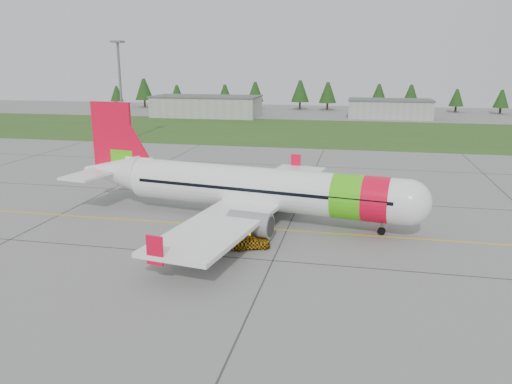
# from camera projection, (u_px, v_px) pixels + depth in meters

# --- Properties ---
(ground) EXTENTS (320.00, 320.00, 0.00)m
(ground) POSITION_uv_depth(u_px,v_px,m) (161.00, 252.00, 43.68)
(ground) COLOR gray
(ground) RESTS_ON ground
(aircraft) EXTENTS (38.91, 36.27, 11.84)m
(aircraft) POSITION_uv_depth(u_px,v_px,m) (253.00, 188.00, 51.79)
(aircraft) COLOR white
(aircraft) RESTS_ON ground
(follow_me_car) EXTENTS (1.71, 1.84, 3.68)m
(follow_me_car) POSITION_uv_depth(u_px,v_px,m) (250.00, 229.00, 43.98)
(follow_me_car) COLOR #E6A40C
(follow_me_car) RESTS_ON ground
(service_van) EXTENTS (1.70, 1.66, 3.85)m
(service_van) POSITION_uv_depth(u_px,v_px,m) (133.00, 137.00, 98.40)
(service_van) COLOR silver
(service_van) RESTS_ON ground
(grass_strip) EXTENTS (320.00, 50.00, 0.03)m
(grass_strip) POSITION_uv_depth(u_px,v_px,m) (291.00, 131.00, 121.38)
(grass_strip) COLOR #30561E
(grass_strip) RESTS_ON ground
(taxi_guideline) EXTENTS (120.00, 0.25, 0.02)m
(taxi_guideline) POSITION_uv_depth(u_px,v_px,m) (191.00, 224.00, 51.26)
(taxi_guideline) COLOR gold
(taxi_guideline) RESTS_ON ground
(hangar_west) EXTENTS (32.00, 14.00, 6.00)m
(hangar_west) POSITION_uv_depth(u_px,v_px,m) (207.00, 107.00, 153.11)
(hangar_west) COLOR #A8A8A3
(hangar_west) RESTS_ON ground
(hangar_east) EXTENTS (24.00, 12.00, 5.20)m
(hangar_east) POSITION_uv_depth(u_px,v_px,m) (390.00, 109.00, 149.89)
(hangar_east) COLOR #A8A8A3
(hangar_east) RESTS_ON ground
(floodlight_mast) EXTENTS (0.50, 0.50, 20.00)m
(floodlight_mast) POSITION_uv_depth(u_px,v_px,m) (121.00, 93.00, 102.48)
(floodlight_mast) COLOR slate
(floodlight_mast) RESTS_ON ground
(treeline) EXTENTS (160.00, 8.00, 10.00)m
(treeline) POSITION_uv_depth(u_px,v_px,m) (313.00, 96.00, 173.19)
(treeline) COLOR #1C3F14
(treeline) RESTS_ON ground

